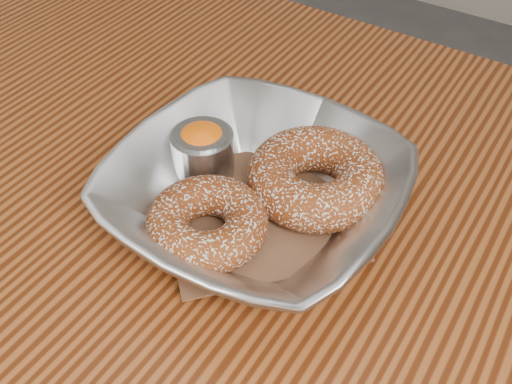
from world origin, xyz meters
The scene contains 6 objects.
table centered at (0.00, 0.00, 0.65)m, with size 1.20×0.80×0.75m.
serving_bowl centered at (-0.06, 0.06, 0.78)m, with size 0.22×0.22×0.06m, color #B3B5BA.
parchment centered at (-0.06, 0.06, 0.76)m, with size 0.14×0.14×0.00m, color brown.
donut_back centered at (-0.03, 0.10, 0.78)m, with size 0.11×0.11×0.04m, color maroon.
donut_front centered at (-0.08, 0.01, 0.78)m, with size 0.09×0.09×0.03m, color maroon.
ramekin centered at (-0.13, 0.07, 0.78)m, with size 0.05×0.05×0.05m.
Camera 1 is at (0.12, -0.23, 1.11)m, focal length 42.00 mm.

